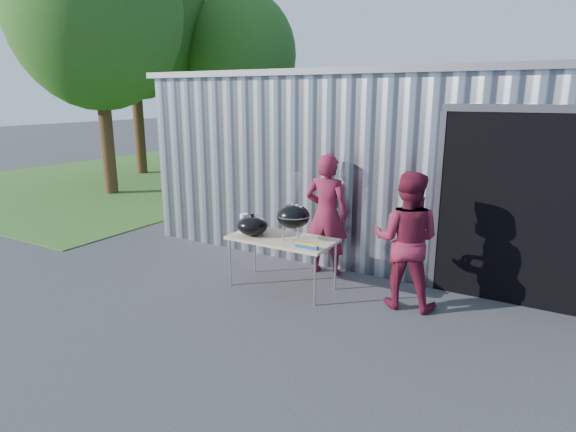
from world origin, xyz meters
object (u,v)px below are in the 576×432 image
Objects in this scene: person_cook at (327,215)px; folding_table at (282,240)px; kettle_grill at (293,211)px; person_bystander at (406,240)px.

folding_table is at bearing 65.60° from person_cook.
kettle_grill is 1.55m from person_bystander.
kettle_grill is 0.50× the size of person_cook.
folding_table is 0.50m from kettle_grill.
person_cook is (0.27, 0.86, 0.22)m from folding_table.
person_cook is 1.52m from person_bystander.
kettle_grill reaches higher than folding_table.
person_cook reaches higher than folding_table.
person_bystander is (1.69, 0.30, 0.19)m from folding_table.
person_cook is at bearing 84.77° from kettle_grill.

